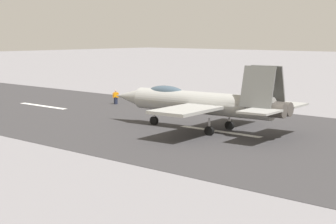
% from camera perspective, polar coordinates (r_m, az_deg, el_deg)
% --- Properties ---
extents(ground_plane, '(400.00, 400.00, 0.00)m').
position_cam_1_polar(ground_plane, '(45.21, 6.34, -2.17)').
color(ground_plane, gray).
extents(runway_strip, '(240.00, 26.00, 0.02)m').
position_cam_1_polar(runway_strip, '(45.20, 6.36, -2.16)').
color(runway_strip, '#353335').
rests_on(runway_strip, ground).
extents(fighter_jet, '(17.53, 13.31, 5.59)m').
position_cam_1_polar(fighter_jet, '(45.85, 3.44, 1.04)').
color(fighter_jet, '#9A9A96').
rests_on(fighter_jet, ground).
extents(crew_person, '(0.47, 0.60, 1.65)m').
position_cam_1_polar(crew_person, '(63.35, -5.41, 1.53)').
color(crew_person, '#1E2338').
rests_on(crew_person, ground).
extents(marker_cone_mid, '(0.44, 0.44, 0.55)m').
position_cam_1_polar(marker_cone_mid, '(60.00, 7.08, 0.61)').
color(marker_cone_mid, orange).
rests_on(marker_cone_mid, ground).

